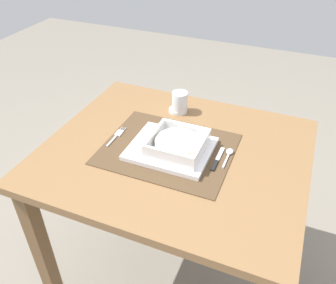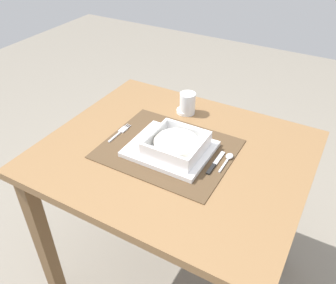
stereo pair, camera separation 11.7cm
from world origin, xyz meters
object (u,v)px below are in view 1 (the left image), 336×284
dining_table (175,174)px  drinking_glass (180,104)px  fork (117,135)px  porridge_bowl (177,144)px  butter_knife (217,160)px  spoon (229,153)px  condiment_saucer (177,109)px

dining_table → drinking_glass: drinking_glass is taller
fork → dining_table: bearing=1.3°
porridge_bowl → butter_knife: (0.13, 0.01, -0.03)m
porridge_bowl → drinking_glass: drinking_glass is taller
porridge_bowl → drinking_glass: 0.27m
spoon → butter_knife: 0.05m
porridge_bowl → spoon: porridge_bowl is taller
dining_table → condiment_saucer: bearing=109.3°
dining_table → condiment_saucer: (-0.08, 0.23, 0.12)m
dining_table → spoon: 0.22m
spoon → condiment_saucer: (-0.26, 0.20, 0.00)m
dining_table → condiment_saucer: 0.28m
fork → condiment_saucer: bearing=60.2°
condiment_saucer → spoon: bearing=-37.2°
dining_table → drinking_glass: 0.29m
fork → spoon: bearing=6.2°
fork → drinking_glass: 0.28m
fork → condiment_saucer: size_ratio=1.87×
porridge_bowl → butter_knife: porridge_bowl is taller
dining_table → spoon: spoon is taller
spoon → condiment_saucer: size_ratio=1.60×
fork → drinking_glass: (0.15, 0.24, 0.03)m
fork → drinking_glass: bearing=58.5°
fork → porridge_bowl: bearing=-3.7°
condiment_saucer → porridge_bowl: bearing=-69.0°
butter_knife → porridge_bowl: bearing=-171.5°
spoon → butter_knife: bearing=-119.1°
dining_table → condiment_saucer: condiment_saucer is taller
dining_table → fork: fork is taller
dining_table → fork: 0.25m
porridge_bowl → drinking_glass: size_ratio=2.04×
dining_table → porridge_bowl: 0.15m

